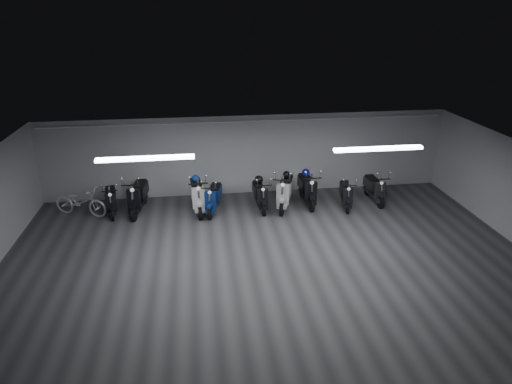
{
  "coord_description": "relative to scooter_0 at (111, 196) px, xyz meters",
  "views": [
    {
      "loc": [
        -1.7,
        -9.75,
        6.24
      ],
      "look_at": [
        -0.05,
        2.5,
        1.05
      ],
      "focal_mm": 31.42,
      "sensor_mm": 36.0,
      "label": 1
    }
  ],
  "objects": [
    {
      "name": "scooter_8",
      "position": [
        7.63,
        -0.49,
        -0.02
      ],
      "size": [
        0.82,
        1.67,
        1.19
      ],
      "primitive_type": null,
      "rotation": [
        0.0,
        0.0,
        -0.18
      ],
      "color": "black",
      "rests_on": "floor"
    },
    {
      "name": "fluor_strip_right",
      "position": [
        7.55,
        -2.85,
        2.13
      ],
      "size": [
        2.4,
        0.18,
        0.08
      ],
      "primitive_type": "cube",
      "color": "white",
      "rests_on": "ceiling"
    },
    {
      "name": "scooter_5",
      "position": [
        4.78,
        -0.26,
        0.02
      ],
      "size": [
        0.65,
        1.73,
        1.27
      ],
      "primitive_type": null,
      "rotation": [
        0.0,
        0.0,
        0.05
      ],
      "color": "black",
      "rests_on": "floor"
    },
    {
      "name": "scooter_0",
      "position": [
        0.0,
        0.0,
        0.0
      ],
      "size": [
        0.82,
        1.71,
        1.22
      ],
      "primitive_type": null,
      "rotation": [
        0.0,
        0.0,
        0.17
      ],
      "color": "black",
      "rests_on": "floor"
    },
    {
      "name": "scooter_9",
      "position": [
        8.71,
        -0.23,
        0.02
      ],
      "size": [
        0.6,
        1.71,
        1.27
      ],
      "primitive_type": null,
      "rotation": [
        0.0,
        0.0,
        0.02
      ],
      "color": "black",
      "rests_on": "floor"
    },
    {
      "name": "scooter_7",
      "position": [
        6.4,
        -0.11,
        0.11
      ],
      "size": [
        0.64,
        1.92,
        1.43
      ],
      "primitive_type": null,
      "rotation": [
        0.0,
        0.0,
        0.0
      ],
      "color": "black",
      "rests_on": "floor"
    },
    {
      "name": "back_wall",
      "position": [
        4.55,
        1.16,
        0.79
      ],
      "size": [
        14.0,
        0.01,
        2.8
      ],
      "primitive_type": "cube",
      "color": "#AEAEB1",
      "rests_on": "ground"
    },
    {
      "name": "floor",
      "position": [
        4.55,
        -3.85,
        -0.62
      ],
      "size": [
        14.0,
        10.0,
        0.01
      ],
      "primitive_type": "cube",
      "color": "#38383A",
      "rests_on": "ground"
    },
    {
      "name": "helmet_3",
      "position": [
        5.7,
        -0.01,
        0.44
      ],
      "size": [
        0.26,
        0.26,
        0.26
      ],
      "primitive_type": "sphere",
      "color": "black",
      "rests_on": "scooter_6"
    },
    {
      "name": "scooter_1",
      "position": [
        0.85,
        -0.01,
        0.12
      ],
      "size": [
        0.91,
        2.03,
        1.46
      ],
      "primitive_type": null,
      "rotation": [
        0.0,
        0.0,
        -0.13
      ],
      "color": "black",
      "rests_on": "floor"
    },
    {
      "name": "helmet_1",
      "position": [
        2.72,
        0.09,
        0.43
      ],
      "size": [
        0.24,
        0.24,
        0.24
      ],
      "primitive_type": "sphere",
      "color": "#0E399F",
      "rests_on": "scooter_2"
    },
    {
      "name": "conduit",
      "position": [
        4.55,
        1.07,
        2.01
      ],
      "size": [
        13.6,
        0.05,
        0.05
      ],
      "primitive_type": "cylinder",
      "rotation": [
        0.0,
        1.57,
        0.0
      ],
      "color": "white",
      "rests_on": "back_wall"
    },
    {
      "name": "scooter_2",
      "position": [
        2.74,
        -0.18,
        0.13
      ],
      "size": [
        0.84,
        2.04,
        1.48
      ],
      "primitive_type": null,
      "rotation": [
        0.0,
        0.0,
        0.09
      ],
      "color": "silver",
      "rests_on": "floor"
    },
    {
      "name": "bicycle",
      "position": [
        -0.94,
        -0.02,
        -0.03
      ],
      "size": [
        1.89,
        1.24,
        1.15
      ],
      "primitive_type": "imported",
      "rotation": [
        0.0,
        0.0,
        1.19
      ],
      "color": "white",
      "rests_on": "floor"
    },
    {
      "name": "helmet_0",
      "position": [
        4.77,
        -0.02,
        0.32
      ],
      "size": [
        0.28,
        0.28,
        0.28
      ],
      "primitive_type": "sphere",
      "color": "black",
      "rests_on": "scooter_5"
    },
    {
      "name": "fluor_strip_left",
      "position": [
        1.55,
        -2.85,
        2.13
      ],
      "size": [
        2.4,
        0.18,
        0.08
      ],
      "primitive_type": "cube",
      "color": "white",
      "rests_on": "ceiling"
    },
    {
      "name": "scooter_6",
      "position": [
        5.61,
        -0.27,
        0.13
      ],
      "size": [
        1.29,
        2.1,
        1.48
      ],
      "primitive_type": null,
      "rotation": [
        0.0,
        0.0,
        -0.34
      ],
      "color": "silver",
      "rests_on": "floor"
    },
    {
      "name": "helmet_2",
      "position": [
        6.4,
        0.16,
        0.41
      ],
      "size": [
        0.27,
        0.27,
        0.27
      ],
      "primitive_type": "sphere",
      "color": "#0B0E83",
      "rests_on": "scooter_7"
    },
    {
      "name": "front_wall",
      "position": [
        4.55,
        -8.85,
        0.79
      ],
      "size": [
        14.0,
        0.01,
        2.8
      ],
      "primitive_type": "cube",
      "color": "#AEAEB1",
      "rests_on": "ground"
    },
    {
      "name": "scooter_4",
      "position": [
        3.26,
        -0.32,
        0.04
      ],
      "size": [
        1.0,
        1.83,
        1.3
      ],
      "primitive_type": null,
      "rotation": [
        0.0,
        0.0,
        -0.25
      ],
      "color": "navy",
      "rests_on": "floor"
    },
    {
      "name": "ceiling",
      "position": [
        4.55,
        -3.85,
        2.19
      ],
      "size": [
        14.0,
        10.0,
        0.01
      ],
      "primitive_type": "cube",
      "color": "gray",
      "rests_on": "ground"
    }
  ]
}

